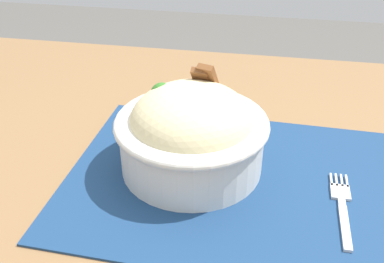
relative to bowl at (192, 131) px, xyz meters
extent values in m
cube|color=olive|center=(0.08, 0.00, -0.07)|extent=(1.16, 0.77, 0.04)
cylinder|color=brown|center=(-0.44, 0.32, -0.45)|extent=(0.04, 0.04, 0.72)
cube|color=navy|center=(0.06, -0.02, -0.05)|extent=(0.42, 0.31, 0.00)
cylinder|color=silver|center=(0.00, 0.00, -0.02)|extent=(0.17, 0.17, 0.07)
torus|color=silver|center=(0.00, 0.00, 0.01)|extent=(0.19, 0.19, 0.01)
ellipsoid|color=beige|center=(0.00, 0.00, 0.01)|extent=(0.21, 0.21, 0.09)
sphere|color=#327026|center=(-0.04, 0.02, 0.04)|extent=(0.03, 0.03, 0.03)
cylinder|color=orange|center=(0.00, 0.01, 0.03)|extent=(0.01, 0.03, 0.01)
cylinder|color=orange|center=(-0.04, -0.01, 0.03)|extent=(0.03, 0.03, 0.01)
cube|color=brown|center=(0.01, 0.04, 0.05)|extent=(0.03, 0.04, 0.05)
cube|color=brown|center=(0.00, 0.05, 0.05)|extent=(0.02, 0.04, 0.04)
cube|color=silver|center=(0.18, -0.08, -0.05)|extent=(0.01, 0.07, 0.00)
cube|color=silver|center=(0.18, -0.04, -0.05)|extent=(0.01, 0.01, 0.00)
cube|color=silver|center=(0.18, -0.02, -0.05)|extent=(0.02, 0.03, 0.00)
cube|color=silver|center=(0.19, 0.00, -0.05)|extent=(0.00, 0.02, 0.00)
cube|color=silver|center=(0.18, 0.00, -0.05)|extent=(0.00, 0.02, 0.00)
cube|color=silver|center=(0.18, 0.00, -0.05)|extent=(0.00, 0.02, 0.00)
cube|color=silver|center=(0.17, 0.00, -0.05)|extent=(0.00, 0.02, 0.00)
camera|label=1|loc=(0.08, -0.46, 0.29)|focal=42.47mm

